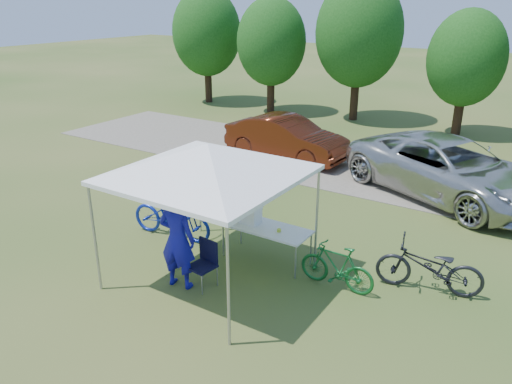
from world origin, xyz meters
TOP-DOWN VIEW (x-y plane):
  - ground at (0.00, 0.00)m, footprint 100.00×100.00m
  - gravel_strip at (0.00, 8.00)m, footprint 24.00×5.00m
  - canopy at (0.00, 0.00)m, footprint 4.53×4.53m
  - treeline at (-0.29, 14.05)m, footprint 24.89×4.28m
  - folding_table at (0.53, 1.16)m, footprint 1.84×0.77m
  - folding_chair at (0.06, -0.28)m, footprint 0.51×0.53m
  - cooler at (0.10, 1.16)m, footprint 0.49×0.34m
  - ice_cream_cup at (0.86, 1.11)m, footprint 0.08×0.08m
  - cyclist at (-0.33, -0.58)m, footprint 0.79×0.59m
  - bike_blue at (-1.85, 0.91)m, footprint 2.11×0.95m
  - bike_green at (2.21, 0.97)m, footprint 1.49×0.42m
  - bike_dark at (3.70, 1.78)m, footprint 2.04×1.10m
  - minivan at (2.80, 6.90)m, footprint 6.37×4.83m
  - sedan at (-2.64, 7.58)m, footprint 4.39×1.78m

SIDE VIEW (x-z plane):
  - ground at x=0.00m, z-range 0.00..0.00m
  - gravel_strip at x=0.00m, z-range 0.00..0.02m
  - bike_green at x=2.21m, z-range 0.00..0.90m
  - bike_dark at x=3.70m, z-range 0.00..1.02m
  - folding_chair at x=0.06m, z-range 0.08..0.98m
  - bike_blue at x=-1.85m, z-range 0.00..1.07m
  - folding_table at x=0.53m, z-range 0.34..1.09m
  - sedan at x=-2.64m, z-range 0.02..1.44m
  - ice_cream_cup at x=0.86m, z-range 0.76..0.82m
  - minivan at x=2.80m, z-range 0.02..1.63m
  - cooler at x=0.10m, z-range 0.76..1.12m
  - cyclist at x=-0.33m, z-range 0.00..1.95m
  - canopy at x=0.00m, z-range 1.15..4.15m
  - treeline at x=-0.29m, z-range 0.38..6.68m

